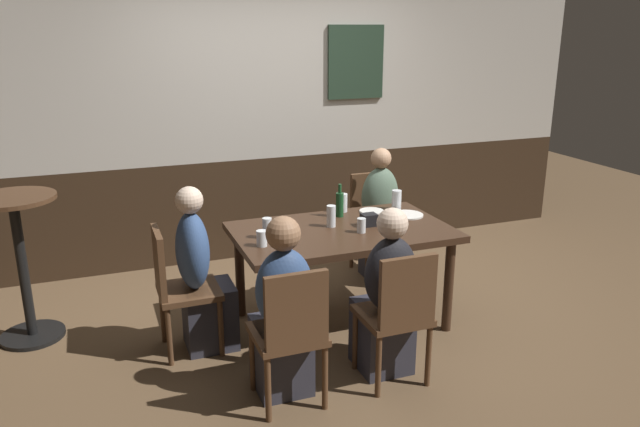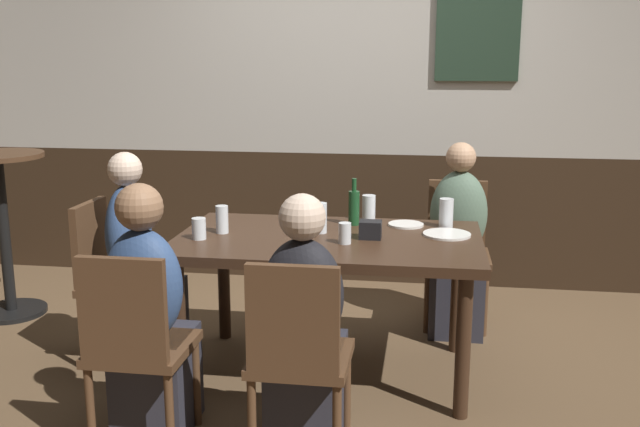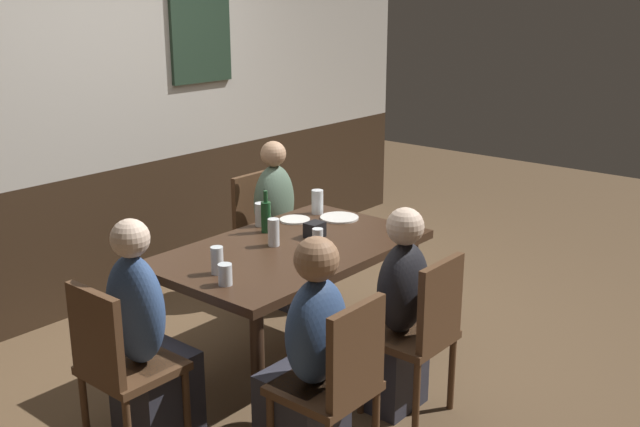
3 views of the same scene
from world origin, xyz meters
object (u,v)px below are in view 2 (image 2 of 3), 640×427
(chair_mid_near, at_px, (298,350))
(person_head_west, at_px, (139,276))
(tumbler_short, at_px, (446,214))
(condiment_caddy, at_px, (370,230))
(chair_left_near, at_px, (135,341))
(plate_white_large, at_px, (447,234))
(plate_white_small, at_px, (406,225))
(chair_right_far, at_px, (456,244))
(beer_glass_half, at_px, (222,220))
(person_left_near, at_px, (150,330))
(highball_clear, at_px, (369,210))
(side_bar_table, at_px, (3,221))
(pint_glass_amber, at_px, (199,229))
(person_mid_near, at_px, (305,342))
(person_right_far, at_px, (457,254))
(beer_bottle_green, at_px, (354,207))
(chair_head_west, at_px, (111,272))
(pint_glass_stout, at_px, (321,220))
(pint_glass_pale, at_px, (345,235))
(dining_table, at_px, (329,253))

(chair_mid_near, bearing_deg, person_head_west, 139.31)
(tumbler_short, bearing_deg, condiment_caddy, -141.94)
(chair_left_near, xyz_separation_m, plate_white_large, (1.28, 1.00, 0.25))
(person_head_west, relative_size, plate_white_small, 6.03)
(chair_right_far, distance_m, beer_glass_half, 1.55)
(person_left_near, xyz_separation_m, highball_clear, (0.85, 1.12, 0.32))
(person_left_near, relative_size, highball_clear, 7.85)
(plate_white_large, distance_m, side_bar_table, 2.80)
(chair_right_far, xyz_separation_m, pint_glass_amber, (-1.32, -1.03, 0.29))
(pint_glass_amber, bearing_deg, person_mid_near, -42.19)
(chair_mid_near, xyz_separation_m, person_right_far, (0.68, 1.60, -0.02))
(person_left_near, xyz_separation_m, beer_glass_half, (0.12, 0.72, 0.33))
(plate_white_small, bearing_deg, chair_right_far, 62.53)
(person_head_west, distance_m, beer_bottle_green, 1.22)
(chair_head_west, xyz_separation_m, person_right_far, (1.87, 0.72, -0.02))
(chair_head_west, bearing_deg, chair_mid_near, -36.60)
(person_left_near, relative_size, plate_white_small, 5.93)
(person_right_far, relative_size, plate_white_small, 5.99)
(chair_head_west, height_order, pint_glass_stout, pint_glass_stout)
(person_mid_near, height_order, pint_glass_pale, person_mid_near)
(dining_table, distance_m, chair_right_far, 1.13)
(person_left_near, bearing_deg, plate_white_small, 44.05)
(chair_mid_near, distance_m, highball_clear, 1.33)
(plate_white_large, relative_size, plate_white_small, 1.28)
(person_left_near, height_order, pint_glass_stout, person_left_near)
(person_head_west, bearing_deg, pint_glass_stout, 4.67)
(pint_glass_amber, height_order, plate_white_small, pint_glass_amber)
(chair_left_near, height_order, plate_white_large, chair_left_near)
(person_mid_near, height_order, pint_glass_stout, person_mid_near)
(highball_clear, bearing_deg, plate_white_small, -23.18)
(chair_head_west, height_order, chair_left_near, same)
(chair_mid_near, relative_size, chair_left_near, 1.00)
(person_right_far, xyz_separation_m, beer_bottle_green, (-0.58, -0.44, 0.36))
(plate_white_large, bearing_deg, condiment_caddy, -162.87)
(chair_left_near, xyz_separation_m, person_right_far, (1.36, 1.60, -0.02))
(highball_clear, bearing_deg, pint_glass_pale, -98.12)
(tumbler_short, bearing_deg, plate_white_small, 177.99)
(person_left_near, distance_m, pint_glass_pale, 1.03)
(pint_glass_stout, bearing_deg, pint_glass_amber, -159.22)
(dining_table, xyz_separation_m, chair_head_west, (-1.19, 0.00, -0.16))
(dining_table, xyz_separation_m, person_left_near, (-0.68, -0.72, -0.18))
(chair_left_near, relative_size, side_bar_table, 0.84)
(person_head_west, bearing_deg, person_left_near, -64.33)
(beer_bottle_green, xyz_separation_m, plate_white_small, (0.28, 0.02, -0.10))
(beer_bottle_green, height_order, plate_white_large, beer_bottle_green)
(dining_table, bearing_deg, plate_white_small, 38.84)
(dining_table, distance_m, person_mid_near, 0.74)
(dining_table, relative_size, beer_bottle_green, 6.04)
(pint_glass_amber, bearing_deg, tumbler_short, 19.73)
(person_mid_near, bearing_deg, chair_left_near, -166.47)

